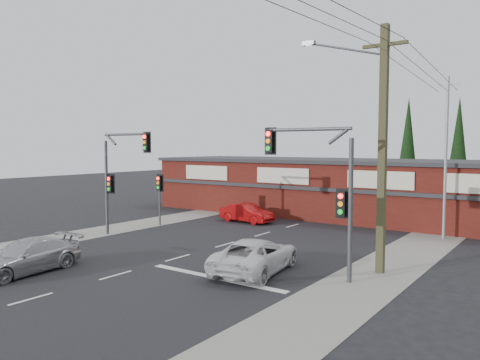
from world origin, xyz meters
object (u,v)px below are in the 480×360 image
Objects in this scene: silver_suv at (25,257)px; white_suv at (256,255)px; red_sedan at (247,213)px; shop_building at (320,186)px; utility_pole at (379,141)px.

white_suv is at bearing 32.21° from silver_suv.
shop_building is (2.29, 6.64, 1.50)m from red_sedan.
silver_suv is 22.61m from shop_building.
white_suv is at bearing -145.66° from utility_pole.
white_suv is 1.07× the size of silver_suv.
shop_building is at bearing 123.76° from utility_pole.
silver_suv is at bearing -144.11° from utility_pole.
red_sedan is (-7.54, 10.17, -0.06)m from white_suv.
shop_building is at bearing 79.61° from silver_suv.
utility_pole is (9.36, -14.00, 3.26)m from shop_building.
shop_building is (-5.25, 16.80, 1.44)m from white_suv.
shop_building is 2.73× the size of utility_pole.
white_suv is 6.85m from utility_pole.
red_sedan is 0.14× the size of shop_building.
white_suv is 0.50× the size of utility_pole.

